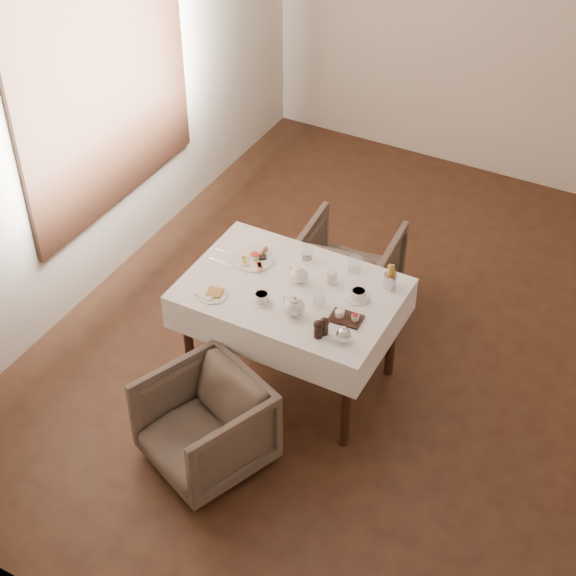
% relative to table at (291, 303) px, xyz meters
% --- Properties ---
extents(room, '(5.00, 5.00, 5.00)m').
position_rel_table_xyz_m(room, '(-1.66, 0.53, 0.96)').
color(room, black).
rests_on(room, ground).
extents(table, '(1.28, 0.88, 0.75)m').
position_rel_table_xyz_m(table, '(0.00, 0.00, 0.00)').
color(table, black).
rests_on(table, ground).
extents(armchair_near, '(0.83, 0.84, 0.59)m').
position_rel_table_xyz_m(armchair_near, '(-0.12, -0.83, -0.34)').
color(armchair_near, brown).
rests_on(armchair_near, ground).
extents(armchair_far, '(0.69, 0.71, 0.60)m').
position_rel_table_xyz_m(armchair_far, '(-0.01, 0.88, -0.34)').
color(armchair_far, brown).
rests_on(armchair_far, ground).
extents(breakfast_plate, '(0.26, 0.26, 0.03)m').
position_rel_table_xyz_m(breakfast_plate, '(-0.33, 0.13, 0.13)').
color(breakfast_plate, white).
rests_on(breakfast_plate, table).
extents(side_plate, '(0.19, 0.18, 0.02)m').
position_rel_table_xyz_m(side_plate, '(-0.39, -0.28, 0.12)').
color(side_plate, white).
rests_on(side_plate, table).
extents(teapot_centre, '(0.18, 0.16, 0.12)m').
position_rel_table_xyz_m(teapot_centre, '(0.01, 0.07, 0.18)').
color(teapot_centre, white).
rests_on(teapot_centre, table).
extents(teapot_front, '(0.20, 0.18, 0.14)m').
position_rel_table_xyz_m(teapot_front, '(0.13, -0.20, 0.18)').
color(teapot_front, white).
rests_on(teapot_front, table).
extents(creamer, '(0.08, 0.08, 0.08)m').
position_rel_table_xyz_m(creamer, '(0.19, 0.16, 0.16)').
color(creamer, white).
rests_on(creamer, table).
extents(teacup_near, '(0.13, 0.13, 0.06)m').
position_rel_table_xyz_m(teacup_near, '(-0.09, -0.19, 0.15)').
color(teacup_near, white).
rests_on(teacup_near, table).
extents(teacup_far, '(0.13, 0.13, 0.07)m').
position_rel_table_xyz_m(teacup_far, '(0.40, 0.09, 0.15)').
color(teacup_far, white).
rests_on(teacup_far, table).
extents(glass_left, '(0.08, 0.08, 0.09)m').
position_rel_table_xyz_m(glass_left, '(-0.05, 0.30, 0.16)').
color(glass_left, silver).
rests_on(glass_left, table).
extents(glass_mid, '(0.09, 0.09, 0.10)m').
position_rel_table_xyz_m(glass_mid, '(0.22, -0.06, 0.17)').
color(glass_mid, silver).
rests_on(glass_mid, table).
extents(glass_right, '(0.09, 0.09, 0.10)m').
position_rel_table_xyz_m(glass_right, '(0.26, 0.33, 0.17)').
color(glass_right, silver).
rests_on(glass_right, table).
extents(condiment_board, '(0.19, 0.14, 0.05)m').
position_rel_table_xyz_m(condiment_board, '(0.41, -0.10, 0.13)').
color(condiment_board, black).
rests_on(condiment_board, table).
extents(pepper_mill_left, '(0.06, 0.06, 0.12)m').
position_rel_table_xyz_m(pepper_mill_left, '(0.33, -0.31, 0.18)').
color(pepper_mill_left, black).
rests_on(pepper_mill_left, table).
extents(pepper_mill_right, '(0.07, 0.07, 0.11)m').
position_rel_table_xyz_m(pepper_mill_right, '(0.35, -0.27, 0.17)').
color(pepper_mill_right, black).
rests_on(pepper_mill_right, table).
extents(silver_pot, '(0.13, 0.11, 0.11)m').
position_rel_table_xyz_m(silver_pot, '(0.48, -0.28, 0.17)').
color(silver_pot, white).
rests_on(silver_pot, table).
extents(fries_cup, '(0.08, 0.08, 0.17)m').
position_rel_table_xyz_m(fries_cup, '(0.51, 0.29, 0.19)').
color(fries_cup, silver).
rests_on(fries_cup, table).
extents(cutlery_fork, '(0.18, 0.02, 0.00)m').
position_rel_table_xyz_m(cutlery_fork, '(-0.51, 0.11, 0.12)').
color(cutlery_fork, silver).
rests_on(cutlery_fork, table).
extents(cutlery_knife, '(0.18, 0.03, 0.00)m').
position_rel_table_xyz_m(cutlery_knife, '(-0.50, 0.01, 0.12)').
color(cutlery_knife, silver).
rests_on(cutlery_knife, table).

